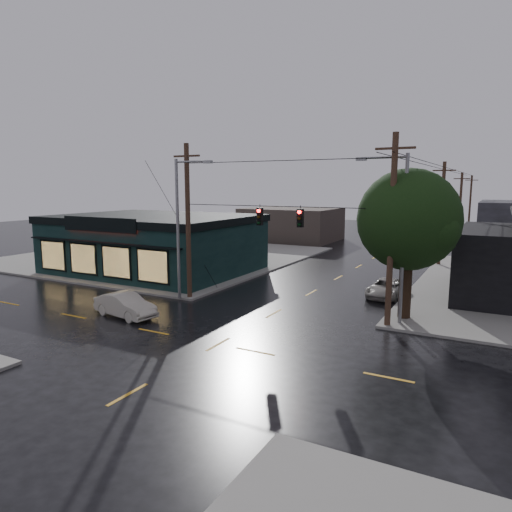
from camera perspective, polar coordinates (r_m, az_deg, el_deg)
The scene contains 15 objects.
ground_plane at distance 22.22m, azimuth -4.74°, elevation -10.94°, with size 160.00×160.00×0.00m, color black.
sidewalk_nw at distance 49.51m, azimuth -11.51°, elevation 0.03°, with size 28.00×28.00×0.15m, color gray.
pizza_shop at distance 40.64m, azimuth -12.57°, elevation 1.63°, with size 16.30×12.34×4.90m.
corner_tree at distance 26.30m, azimuth 18.53°, elevation 4.26°, with size 5.57×5.57×8.30m.
utility_pole_nw at distance 30.90m, azimuth -8.28°, elevation -5.32°, with size 2.00×0.32×10.15m, color #332417, non-canonical shape.
utility_pole_ne at distance 25.61m, azimuth 16.06°, elevation -8.57°, with size 2.00×0.32×10.15m, color #332417, non-canonical shape.
utility_pole_far_a at distance 46.36m, azimuth 21.83°, elevation -1.12°, with size 2.00×0.32×9.65m, color #332417, non-canonical shape.
utility_pole_far_b at distance 66.09m, azimuth 23.88°, elevation 1.56°, with size 2.00×0.32×9.15m, color #332417, non-canonical shape.
utility_pole_far_c at distance 85.95m, azimuth 24.99°, elevation 3.01°, with size 2.00×0.32×9.15m, color #332417, non-canonical shape.
span_signal_assembly at distance 26.61m, azimuth 2.97°, elevation 4.92°, with size 13.00×0.48×1.23m.
streetlight_nw at distance 30.54m, azimuth -9.52°, elevation -5.52°, with size 5.40×0.30×9.15m, color gray, non-canonical shape.
streetlight_ne at distance 26.18m, azimuth 17.47°, elevation -8.25°, with size 5.40×0.30×9.15m, color gray, non-canonical shape.
bg_building_west at distance 63.10m, azimuth 4.47°, elevation 3.99°, with size 12.00×10.00×4.40m, color #41352F.
sedan_cream at distance 27.41m, azimuth -16.03°, elevation -5.93°, with size 1.45×4.16×1.37m, color #B8B3A1.
suv_silver at distance 32.22m, azimuth 15.96°, elevation -3.88°, with size 2.00×4.35×1.21m, color #9D9891.
Camera 1 is at (11.50, -17.47, 7.51)m, focal length 32.00 mm.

